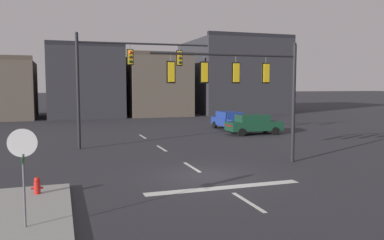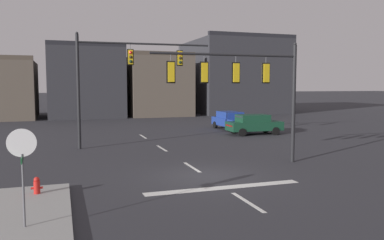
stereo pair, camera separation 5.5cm
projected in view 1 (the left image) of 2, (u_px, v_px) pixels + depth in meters
name	position (u px, v px, depth m)	size (l,w,h in m)	color
ground_plane	(207.00, 176.00, 17.12)	(400.00, 400.00, 0.00)	#2B2B30
stop_bar_paint	(225.00, 187.00, 15.23)	(6.40, 0.50, 0.01)	silver
lane_centreline	(192.00, 167.00, 19.00)	(0.16, 26.40, 0.01)	silver
signal_mast_near_side	(246.00, 80.00, 19.14)	(7.57, 0.44, 6.15)	black
signal_mast_far_side	(118.00, 70.00, 24.67)	(8.52, 0.60, 7.23)	black
stop_sign	(23.00, 154.00, 10.42)	(0.76, 0.64, 2.83)	#56565B
car_lot_nearside	(253.00, 124.00, 31.56)	(4.50, 2.01, 1.61)	#143D28
car_lot_middle	(230.00, 120.00, 35.08)	(2.07, 4.52, 1.61)	navy
fire_hydrant	(37.00, 189.00, 13.82)	(0.40, 0.30, 0.75)	red
building_row	(155.00, 82.00, 53.59)	(42.34, 13.58, 10.79)	brown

